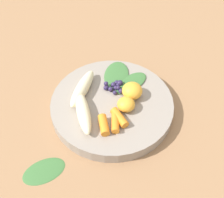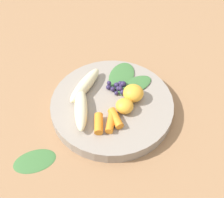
% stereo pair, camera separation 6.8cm
% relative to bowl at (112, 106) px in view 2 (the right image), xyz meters
% --- Properties ---
extents(ground_plane, '(2.40, 2.40, 0.00)m').
position_rel_bowl_xyz_m(ground_plane, '(0.00, 0.00, -0.01)').
color(ground_plane, '#99704C').
extents(bowl, '(0.28, 0.28, 0.03)m').
position_rel_bowl_xyz_m(bowl, '(0.00, 0.00, 0.00)').
color(bowl, gray).
rests_on(bowl, ground_plane).
extents(banana_peeled_left, '(0.12, 0.08, 0.03)m').
position_rel_bowl_xyz_m(banana_peeled_left, '(-0.01, -0.08, 0.03)').
color(banana_peeled_left, beige).
rests_on(banana_peeled_left, bowl).
extents(banana_peeled_right, '(0.09, 0.12, 0.03)m').
position_rel_bowl_xyz_m(banana_peeled_right, '(-0.07, -0.04, 0.03)').
color(banana_peeled_right, beige).
rests_on(banana_peeled_right, bowl).
extents(orange_segment_near, '(0.05, 0.05, 0.04)m').
position_rel_bowl_xyz_m(orange_segment_near, '(0.01, 0.05, 0.03)').
color(orange_segment_near, '#F4A833').
rests_on(orange_segment_near, bowl).
extents(orange_segment_far, '(0.04, 0.04, 0.03)m').
position_rel_bowl_xyz_m(orange_segment_far, '(0.04, 0.01, 0.03)').
color(orange_segment_far, '#F4A833').
rests_on(orange_segment_far, bowl).
extents(carrot_front, '(0.05, 0.04, 0.02)m').
position_rel_bowl_xyz_m(carrot_front, '(0.05, -0.06, 0.02)').
color(carrot_front, orange).
rests_on(carrot_front, bowl).
extents(carrot_mid_left, '(0.05, 0.04, 0.02)m').
position_rel_bowl_xyz_m(carrot_mid_left, '(0.06, -0.04, 0.02)').
color(carrot_mid_left, orange).
rests_on(carrot_mid_left, bowl).
extents(carrot_mid_right, '(0.05, 0.03, 0.02)m').
position_rel_bowl_xyz_m(carrot_mid_right, '(0.05, -0.02, 0.02)').
color(carrot_mid_right, orange).
rests_on(carrot_mid_right, bowl).
extents(blueberry_pile, '(0.05, 0.05, 0.02)m').
position_rel_bowl_xyz_m(blueberry_pile, '(-0.03, 0.03, 0.02)').
color(blueberry_pile, '#2D234C').
rests_on(blueberry_pile, bowl).
extents(coconut_shred_patch, '(0.04, 0.04, 0.00)m').
position_rel_bowl_xyz_m(coconut_shred_patch, '(-0.04, 0.06, 0.02)').
color(coconut_shred_patch, white).
rests_on(coconut_shred_patch, bowl).
extents(kale_leaf_left, '(0.05, 0.10, 0.01)m').
position_rel_bowl_xyz_m(kale_leaf_left, '(-0.02, 0.07, 0.02)').
color(kale_leaf_left, '#3D7038').
rests_on(kale_leaf_left, bowl).
extents(kale_leaf_right, '(0.11, 0.11, 0.01)m').
position_rel_bowl_xyz_m(kale_leaf_right, '(-0.06, 0.06, 0.02)').
color(kale_leaf_right, '#3D7038').
rests_on(kale_leaf_right, bowl).
extents(kale_leaf_stray, '(0.07, 0.10, 0.01)m').
position_rel_bowl_xyz_m(kale_leaf_stray, '(0.04, -0.21, -0.01)').
color(kale_leaf_stray, '#3D7038').
rests_on(kale_leaf_stray, ground_plane).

